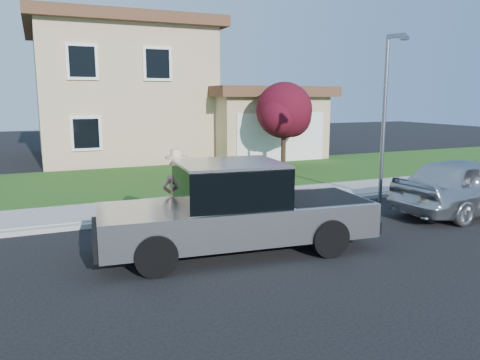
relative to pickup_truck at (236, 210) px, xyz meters
The scene contains 11 objects.
ground 1.02m from the pickup_truck, 12.10° to the left, with size 80.00×80.00×0.00m, color black.
curb 3.47m from the pickup_truck, 63.13° to the left, with size 40.00×0.20×0.12m, color gray.
sidewalk 4.46m from the pickup_truck, 69.64° to the left, with size 40.00×2.00×0.15m, color gray.
lawn 8.79m from the pickup_truck, 79.95° to the left, with size 40.00×7.00×0.10m, color #214F16.
house 16.76m from the pickup_truck, 83.63° to the left, with size 14.00×11.30×6.85m.
pickup_truck is the anchor object (origin of this frame).
woman 1.53m from the pickup_truck, 124.56° to the left, with size 0.71×0.50×2.03m.
sedan 7.04m from the pickup_truck, ahead, with size 1.84×4.58×1.56m, color #B4B6BB.
ornamental_tree 11.43m from the pickup_truck, 56.29° to the left, with size 2.69×2.42×3.69m.
trash_bin 3.68m from the pickup_truck, 61.14° to the left, with size 0.78×0.83×0.97m.
street_lamp 6.69m from the pickup_truck, 23.25° to the left, with size 0.40×0.63×4.91m.
Camera 1 is at (-4.12, -8.64, 3.14)m, focal length 35.00 mm.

